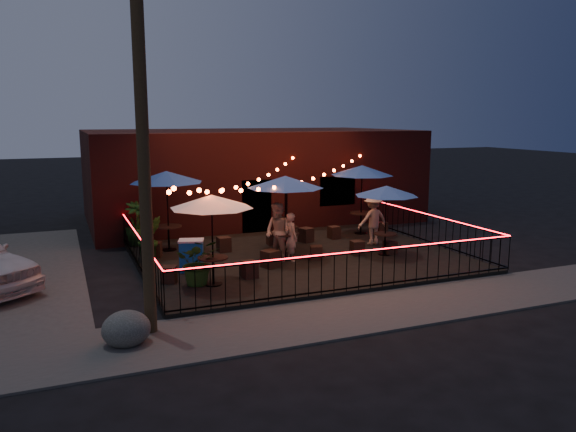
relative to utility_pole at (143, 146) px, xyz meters
name	(u,v)px	position (x,y,z in m)	size (l,w,h in m)	color
ground	(325,276)	(5.40, 2.60, -4.00)	(110.00, 110.00, 0.00)	black
patio	(298,257)	(5.40, 4.60, -3.92)	(10.00, 8.00, 0.15)	black
sidewalk	(384,309)	(5.40, -0.65, -3.98)	(18.00, 2.50, 0.05)	#3C3937
brick_building	(249,174)	(6.40, 12.59, -2.00)	(14.00, 8.00, 4.00)	#3E1311
utility_pole	(143,146)	(0.00, 0.00, 0.00)	(0.26, 0.26, 8.00)	#352916
fence_front	(359,271)	(5.40, 0.60, -3.34)	(10.00, 0.04, 1.04)	black
fence_left	(140,254)	(0.40, 4.60, -3.34)	(0.04, 8.00, 1.04)	black
fence_right	(426,228)	(10.40, 4.60, -3.34)	(0.04, 8.00, 1.04)	black
festoon_lights	(272,185)	(4.39, 4.30, -1.48)	(10.02, 8.72, 1.32)	#F23B10
cafe_table_0	(212,203)	(2.03, 2.46, -1.63)	(2.80, 2.80, 2.43)	black
cafe_table_1	(166,178)	(1.67, 6.91, -1.41)	(2.64, 2.64, 2.68)	black
cafe_table_2	(285,183)	(4.87, 4.36, -1.44)	(3.14, 3.14, 2.63)	black
cafe_table_3	(287,184)	(5.45, 5.66, -1.66)	(2.50, 2.50, 2.40)	black
cafe_table_4	(386,192)	(8.06, 3.61, -1.78)	(2.07, 2.07, 2.26)	black
cafe_table_5	(362,171)	(9.01, 6.85, -1.45)	(2.59, 2.59, 2.63)	black
bistro_chair_0	(169,274)	(0.98, 3.13, -3.63)	(0.38, 0.38, 0.45)	black
bistro_chair_1	(249,269)	(3.14, 2.75, -3.62)	(0.40, 0.40, 0.47)	black
bistro_chair_2	(155,250)	(1.07, 6.13, -3.61)	(0.41, 0.41, 0.49)	black
bistro_chair_3	(224,244)	(3.33, 6.03, -3.61)	(0.41, 0.41, 0.48)	black
bistro_chair_4	(270,259)	(4.05, 3.55, -3.59)	(0.43, 0.43, 0.51)	black
bistro_chair_5	(316,253)	(5.72, 3.88, -3.63)	(0.37, 0.37, 0.43)	black
bistro_chair_6	(273,238)	(5.20, 6.33, -3.62)	(0.38, 0.38, 0.45)	black
bistro_chair_7	(306,235)	(6.46, 6.32, -3.60)	(0.43, 0.43, 0.51)	black
bistro_chair_8	(357,248)	(7.22, 3.93, -3.62)	(0.39, 0.39, 0.46)	black
bistro_chair_9	(390,247)	(8.28, 3.62, -3.64)	(0.36, 0.36, 0.43)	black
bistro_chair_10	(334,232)	(7.66, 6.45, -3.62)	(0.38, 0.38, 0.45)	black
bistro_chair_11	(382,227)	(9.83, 6.65, -3.64)	(0.36, 0.36, 0.42)	black
patron_a	(291,237)	(4.93, 4.02, -3.09)	(0.55, 0.36, 1.52)	#E0A691
patron_b	(278,232)	(4.54, 4.16, -2.93)	(0.89, 0.69, 1.83)	#D0A989
patron_c	(373,219)	(8.49, 5.11, -2.97)	(1.14, 0.65, 1.76)	#E2B291
potted_shrub_a	(198,262)	(1.67, 2.64, -3.22)	(1.13, 0.98, 1.26)	#123B12
potted_shrub_b	(150,239)	(0.87, 5.67, -3.14)	(0.78, 0.63, 1.42)	#14350F
potted_shrub_c	(137,224)	(0.80, 8.12, -3.09)	(0.85, 0.85, 1.52)	#133A0B
cooler	(191,255)	(1.79, 4.02, -3.38)	(0.83, 0.70, 0.94)	blue
boulder	(126,329)	(-0.56, -0.51, -3.63)	(0.94, 0.80, 0.73)	#3F3F3A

